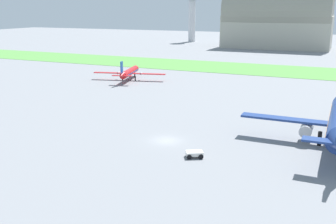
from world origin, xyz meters
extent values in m
plane|color=gray|center=(0.00, 0.00, 0.00)|extent=(600.00, 600.00, 0.00)
cube|color=#549342|center=(0.00, 84.06, 0.04)|extent=(360.00, 28.00, 0.08)
cube|color=navy|center=(18.03, 8.66, 3.41)|extent=(15.46, 2.29, 0.35)
cylinder|color=#B7BABF|center=(20.81, 8.65, 2.14)|extent=(1.96, 3.87, 1.95)
cube|color=navy|center=(23.48, -3.59, 4.38)|extent=(4.51, 1.94, 0.28)
cylinder|color=black|center=(22.97, 7.68, 1.13)|extent=(0.64, 0.64, 2.25)
cylinder|color=red|center=(-33.37, 47.02, 2.40)|extent=(5.44, 14.45, 2.00)
cone|color=black|center=(-35.32, 54.78, 2.40)|extent=(2.39, 2.42, 1.96)
cone|color=red|center=(-31.33, 38.88, 2.65)|extent=(2.43, 3.15, 1.80)
cube|color=#19479E|center=(-33.37, 47.02, 2.25)|extent=(5.29, 13.68, 0.28)
cube|color=red|center=(-38.60, 45.30, 2.05)|extent=(11.00, 4.03, 0.20)
cube|color=red|center=(-27.94, 47.98, 2.05)|extent=(11.00, 4.03, 0.20)
cylinder|color=#B7BABF|center=(-36.82, 46.32, 2.05)|extent=(1.01, 1.71, 0.64)
cylinder|color=#B7BABF|center=(-30.00, 48.04, 2.05)|extent=(1.01, 1.71, 0.64)
cube|color=#19479E|center=(-31.42, 39.27, 5.00)|extent=(0.67, 1.80, 3.20)
cube|color=red|center=(-32.78, 38.93, 2.60)|extent=(3.01, 1.84, 0.16)
cube|color=red|center=(-30.07, 39.61, 2.60)|extent=(3.01, 1.84, 0.16)
cylinder|color=black|center=(-34.83, 52.84, 0.70)|extent=(0.36, 0.36, 1.40)
cylinder|color=black|center=(-35.05, 45.57, 0.70)|extent=(0.36, 0.36, 1.40)
cylinder|color=black|center=(-31.21, 46.54, 0.70)|extent=(0.36, 0.36, 1.40)
cube|color=white|center=(6.83, -5.19, 0.62)|extent=(2.83, 2.47, 0.55)
cylinder|color=black|center=(7.20, -4.13, 0.35)|extent=(0.73, 0.56, 0.70)
cylinder|color=black|center=(7.93, -5.44, 0.35)|extent=(0.73, 0.56, 0.70)
cylinder|color=black|center=(5.73, -4.94, 0.35)|extent=(0.73, 0.56, 0.70)
cylinder|color=black|center=(6.45, -6.25, 0.35)|extent=(0.73, 0.56, 0.70)
cube|color=#B2AD9E|center=(-9.98, 166.84, 8.49)|extent=(55.70, 26.10, 16.97)
cylinder|color=gray|center=(-9.98, 166.84, 19.58)|extent=(54.59, 28.71, 28.71)
cylinder|color=silver|center=(-66.50, 186.82, 13.07)|extent=(4.40, 4.40, 26.15)
camera|label=1|loc=(25.31, -55.91, 20.95)|focal=42.34mm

